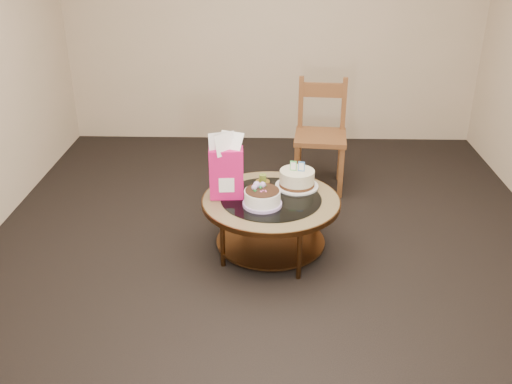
{
  "coord_description": "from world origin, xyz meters",
  "views": [
    {
      "loc": [
        -0.01,
        -3.74,
        2.31
      ],
      "look_at": [
        -0.11,
        0.02,
        0.5
      ],
      "focal_mm": 40.0,
      "sensor_mm": 36.0,
      "label": 1
    }
  ],
  "objects_px": {
    "dining_chair": "(321,134)",
    "cream_cake": "(297,179)",
    "gift_bag": "(226,166)",
    "coffee_table": "(271,208)",
    "decorated_cake": "(262,198)"
  },
  "relations": [
    {
      "from": "coffee_table",
      "to": "cream_cake",
      "type": "relative_size",
      "value": 3.1
    },
    {
      "from": "decorated_cake",
      "to": "gift_bag",
      "type": "xyz_separation_m",
      "value": [
        -0.26,
        0.14,
        0.19
      ]
    },
    {
      "from": "gift_bag",
      "to": "dining_chair",
      "type": "height_order",
      "value": "dining_chair"
    },
    {
      "from": "coffee_table",
      "to": "cream_cake",
      "type": "height_order",
      "value": "cream_cake"
    },
    {
      "from": "cream_cake",
      "to": "dining_chair",
      "type": "bearing_deg",
      "value": 86.97
    },
    {
      "from": "decorated_cake",
      "to": "dining_chair",
      "type": "height_order",
      "value": "dining_chair"
    },
    {
      "from": "cream_cake",
      "to": "dining_chair",
      "type": "height_order",
      "value": "dining_chair"
    },
    {
      "from": "cream_cake",
      "to": "gift_bag",
      "type": "relative_size",
      "value": 0.68
    },
    {
      "from": "dining_chair",
      "to": "cream_cake",
      "type": "bearing_deg",
      "value": -98.55
    },
    {
      "from": "gift_bag",
      "to": "coffee_table",
      "type": "bearing_deg",
      "value": -7.88
    },
    {
      "from": "decorated_cake",
      "to": "cream_cake",
      "type": "relative_size",
      "value": 0.86
    },
    {
      "from": "cream_cake",
      "to": "gift_bag",
      "type": "xyz_separation_m",
      "value": [
        -0.52,
        -0.18,
        0.18
      ]
    },
    {
      "from": "decorated_cake",
      "to": "dining_chair",
      "type": "relative_size",
      "value": 0.28
    },
    {
      "from": "decorated_cake",
      "to": "gift_bag",
      "type": "distance_m",
      "value": 0.35
    },
    {
      "from": "coffee_table",
      "to": "dining_chair",
      "type": "bearing_deg",
      "value": 69.87
    }
  ]
}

